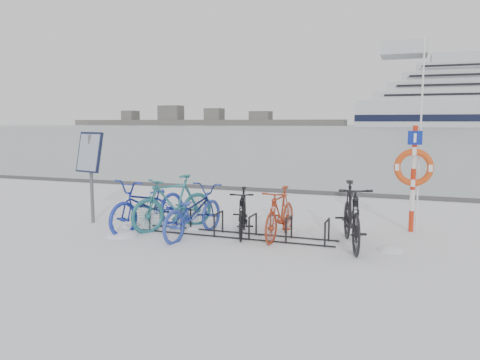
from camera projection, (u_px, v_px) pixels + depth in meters
ground at (235, 236)px, 9.24m from camera, size 900.00×900.00×0.00m
ice_sheet at (398, 129)px, 154.02m from camera, size 400.00×298.00×0.02m
quay_edge at (300, 192)px, 14.74m from camera, size 400.00×0.25×0.10m
bike_rack at (235, 227)px, 9.22m from camera, size 4.00×0.48×0.46m
info_board at (90, 158)px, 10.28m from camera, size 0.71×0.39×2.02m
lifebuoy_station at (414, 168)px, 9.40m from camera, size 0.76×0.22×3.95m
shoreline at (197, 121)px, 292.63m from camera, size 180.00×12.00×9.50m
bike_0 at (149, 203)px, 9.77m from camera, size 1.24×2.27×1.13m
bike_1 at (173, 201)px, 9.82m from camera, size 1.49×1.94×1.17m
bike_2 at (193, 210)px, 9.22m from camera, size 0.97×2.06×1.04m
bike_3 at (243, 211)px, 9.31m from camera, size 0.87×1.68×0.97m
bike_4 at (280, 212)px, 9.07m from camera, size 0.58×1.73×1.02m
bike_5 at (352, 213)px, 8.44m from camera, size 1.03×2.09×1.21m
snow_drifts at (198, 236)px, 9.27m from camera, size 5.86×2.09×0.22m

